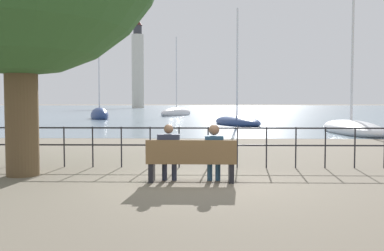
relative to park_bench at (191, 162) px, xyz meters
The scene contains 11 objects.
ground_plane 0.44m from the park_bench, 90.00° to the left, with size 1000.00×1000.00×0.00m, color #706656.
harbor_water 161.03m from the park_bench, 90.00° to the left, with size 600.00×300.00×0.01m.
park_bench is the anchor object (origin of this frame).
seated_person_left 0.54m from the park_bench, behind, with size 0.46×0.35×1.22m.
seated_person_right 0.54m from the park_bench, ahead, with size 0.39×0.35×1.21m.
promenade_railing 2.07m from the park_bench, 90.00° to the left, with size 11.23×0.04×1.05m.
sailboat_1 47.71m from the park_bench, 94.04° to the left, with size 4.88×8.48×10.82m.
sailboat_2 37.13m from the park_bench, 106.70° to the left, with size 3.64×5.71×12.96m.
sailboat_3 17.33m from the park_bench, 60.74° to the left, with size 2.44×7.91×12.31m.
sailboat_5 23.79m from the park_bench, 83.28° to the left, with size 4.35×7.23×9.10m.
harbor_lighthouse 135.72m from the park_bench, 99.25° to the left, with size 4.02×4.02×29.67m.
Camera 1 is at (0.26, -8.93, 1.66)m, focal length 40.00 mm.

